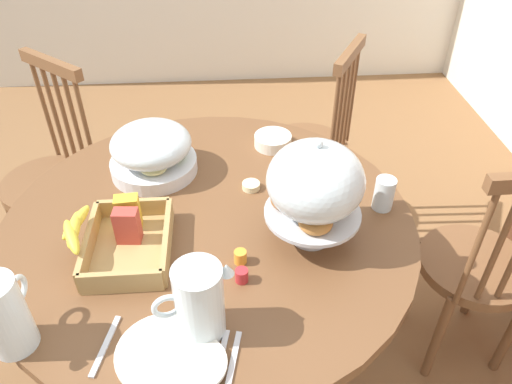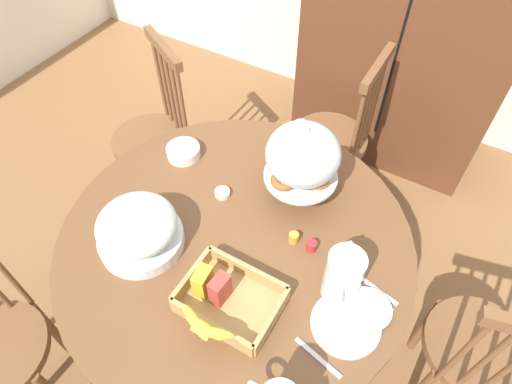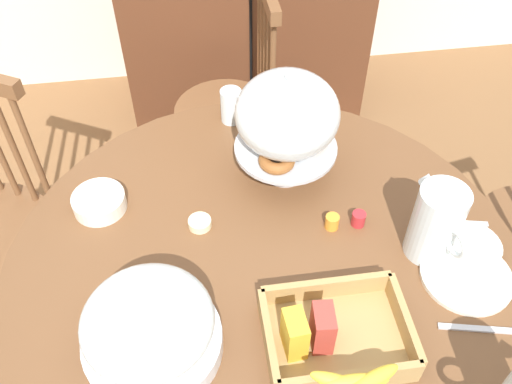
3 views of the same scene
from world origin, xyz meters
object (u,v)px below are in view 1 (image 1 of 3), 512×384
(cereal_basket, at_px, (122,237))
(china_plate_small, at_px, (195,364))
(windsor_chair_host_seat, at_px, (478,269))
(pastry_stand_with_dome, at_px, (315,185))
(windsor_chair_by_cabinet, at_px, (53,181))
(milk_pitcher, at_px, (199,304))
(dining_table, at_px, (212,263))
(butter_dish, at_px, (251,186))
(cereal_bowl, at_px, (273,141))
(drinking_glass, at_px, (384,194))
(windsor_chair_near_window, at_px, (311,148))
(fruit_platter_covered, at_px, (152,151))
(orange_juice_pitcher, at_px, (5,318))
(china_plate_large, at_px, (162,352))

(cereal_basket, bearing_deg, china_plate_small, 27.92)
(windsor_chair_host_seat, height_order, pastry_stand_with_dome, pastry_stand_with_dome)
(windsor_chair_by_cabinet, relative_size, milk_pitcher, 4.70)
(dining_table, height_order, butter_dish, butter_dish)
(cereal_bowl, bearing_deg, drinking_glass, 38.80)
(pastry_stand_with_dome, xyz_separation_m, butter_dish, (-0.25, -0.16, -0.19))
(windsor_chair_near_window, bearing_deg, cereal_basket, -38.08)
(fruit_platter_covered, distance_m, cereal_basket, 0.39)
(cereal_basket, height_order, drinking_glass, cereal_basket)
(pastry_stand_with_dome, height_order, fruit_platter_covered, pastry_stand_with_dome)
(windsor_chair_host_seat, bearing_deg, butter_dish, -101.30)
(dining_table, bearing_deg, cereal_bowl, 148.96)
(dining_table, xyz_separation_m, orange_juice_pitcher, (0.42, -0.46, 0.29))
(butter_dish, bearing_deg, orange_juice_pitcher, -46.98)
(cereal_basket, distance_m, drinking_glass, 0.81)
(windsor_chair_by_cabinet, distance_m, windsor_chair_host_seat, 1.77)
(windsor_chair_near_window, relative_size, cereal_bowl, 6.96)
(orange_juice_pitcher, height_order, butter_dish, orange_juice_pitcher)
(milk_pitcher, bearing_deg, cereal_bowl, 162.38)
(dining_table, height_order, cereal_bowl, cereal_bowl)
(china_plate_large, xyz_separation_m, cereal_bowl, (-0.88, 0.35, 0.02))
(china_plate_small, relative_size, drinking_glass, 1.36)
(fruit_platter_covered, bearing_deg, orange_juice_pitcher, -21.35)
(windsor_chair_near_window, height_order, windsor_chair_host_seat, same)
(drinking_glass, bearing_deg, cereal_bowl, -141.20)
(windsor_chair_by_cabinet, xyz_separation_m, china_plate_large, (1.11, 0.59, 0.29))
(orange_juice_pitcher, bearing_deg, cereal_bowl, 139.57)
(orange_juice_pitcher, bearing_deg, pastry_stand_with_dome, 112.36)
(windsor_chair_near_window, xyz_separation_m, china_plate_small, (1.33, -0.51, 0.30))
(china_plate_small, bearing_deg, butter_dish, 165.29)
(windsor_chair_host_seat, relative_size, china_plate_small, 6.50)
(milk_pitcher, distance_m, drinking_glass, 0.71)
(windsor_chair_by_cabinet, relative_size, fruit_platter_covered, 3.25)
(dining_table, xyz_separation_m, cereal_bowl, (-0.41, 0.24, 0.22))
(butter_dish, bearing_deg, windsor_chair_host_seat, 78.70)
(windsor_chair_host_seat, xyz_separation_m, cereal_basket, (0.09, -1.19, 0.33))
(dining_table, bearing_deg, fruit_platter_covered, -145.50)
(milk_pitcher, bearing_deg, windsor_chair_near_window, 158.05)
(china_plate_small, distance_m, cereal_bowl, 0.96)
(windsor_chair_host_seat, height_order, cereal_basket, windsor_chair_host_seat)
(china_plate_large, distance_m, cereal_bowl, 0.95)
(china_plate_small, bearing_deg, orange_juice_pitcher, -102.97)
(windsor_chair_by_cabinet, bearing_deg, china_plate_small, 30.29)
(pastry_stand_with_dome, relative_size, orange_juice_pitcher, 1.63)
(orange_juice_pitcher, relative_size, china_plate_small, 1.40)
(dining_table, distance_m, windsor_chair_by_cabinet, 0.95)
(fruit_platter_covered, xyz_separation_m, cereal_bowl, (-0.13, 0.43, -0.06))
(drinking_glass, bearing_deg, china_plate_large, -53.54)
(windsor_chair_near_window, height_order, butter_dish, windsor_chair_near_window)
(dining_table, relative_size, cereal_bowl, 9.22)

